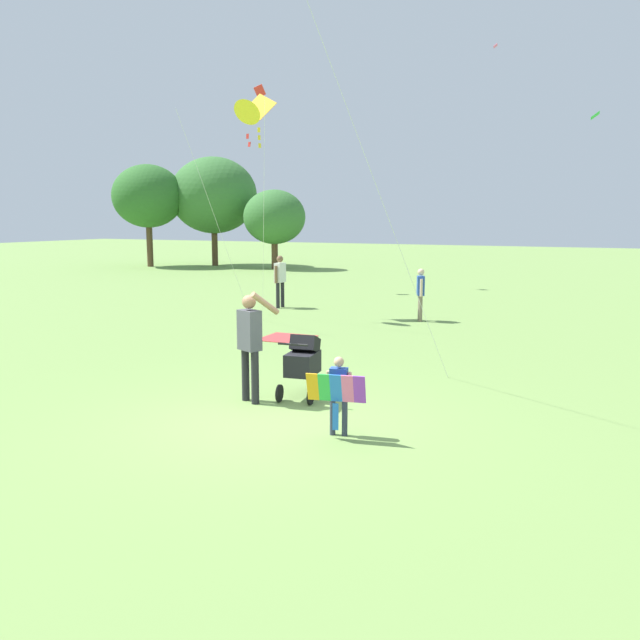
# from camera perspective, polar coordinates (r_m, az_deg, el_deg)

# --- Properties ---
(ground_plane) EXTENTS (120.00, 120.00, 0.00)m
(ground_plane) POSITION_cam_1_polar(r_m,az_deg,el_deg) (9.57, -3.95, -8.69)
(ground_plane) COLOR #75994C
(treeline_distant) EXTENTS (46.95, 6.74, 6.44)m
(treeline_distant) POSITION_cam_1_polar(r_m,az_deg,el_deg) (32.46, 18.71, 10.11)
(treeline_distant) COLOR brown
(treeline_distant) RESTS_ON ground
(child_with_butterfly_kite) EXTENTS (0.79, 0.42, 1.08)m
(child_with_butterfly_kite) POSITION_cam_1_polar(r_m,az_deg,el_deg) (8.70, 1.60, -6.08)
(child_with_butterfly_kite) COLOR #33384C
(child_with_butterfly_kite) RESTS_ON ground
(person_adult_flyer) EXTENTS (0.67, 0.50, 1.79)m
(person_adult_flyer) POSITION_cam_1_polar(r_m,az_deg,el_deg) (10.27, -6.13, -1.57)
(person_adult_flyer) COLOR #232328
(person_adult_flyer) RESTS_ON ground
(stroller) EXTENTS (0.61, 1.11, 1.03)m
(stroller) POSITION_cam_1_polar(r_m,az_deg,el_deg) (10.59, -1.49, -3.53)
(stroller) COLOR black
(stroller) RESTS_ON ground
(kite_orange_delta) EXTENTS (1.83, 2.24, 6.48)m
(kite_orange_delta) POSITION_cam_1_polar(r_m,az_deg,el_deg) (19.80, -5.26, 17.52)
(kite_orange_delta) COLOR #F4A319
(kite_orange_delta) RESTS_ON ground
(kite_green_novelty) EXTENTS (0.97, 2.76, 6.13)m
(kite_green_novelty) POSITION_cam_1_polar(r_m,az_deg,el_deg) (19.19, -6.40, 17.46)
(kite_green_novelty) COLOR yellow
(kite_green_novelty) RESTS_ON ground
(distant_kites_cluster) EXTENTS (20.07, 15.17, 8.50)m
(distant_kites_cluster) POSITION_cam_1_polar(r_m,az_deg,el_deg) (29.60, 16.74, 23.11)
(distant_kites_cluster) COLOR purple
(person_red_shirt) EXTENTS (0.30, 0.45, 1.48)m
(person_red_shirt) POSITION_cam_1_polar(r_m,az_deg,el_deg) (18.53, 8.77, 2.58)
(person_red_shirt) COLOR #7F705B
(person_red_shirt) RESTS_ON ground
(person_sitting_far) EXTENTS (0.26, 0.54, 1.68)m
(person_sitting_far) POSITION_cam_1_polar(r_m,az_deg,el_deg) (21.06, -3.51, 3.75)
(person_sitting_far) COLOR #232328
(person_sitting_far) RESTS_ON ground
(picnic_blanket) EXTENTS (1.21, 1.21, 0.02)m
(picnic_blanket) POSITION_cam_1_polar(r_m,az_deg,el_deg) (15.81, -2.91, -1.58)
(picnic_blanket) COLOR #CC3D3D
(picnic_blanket) RESTS_ON ground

